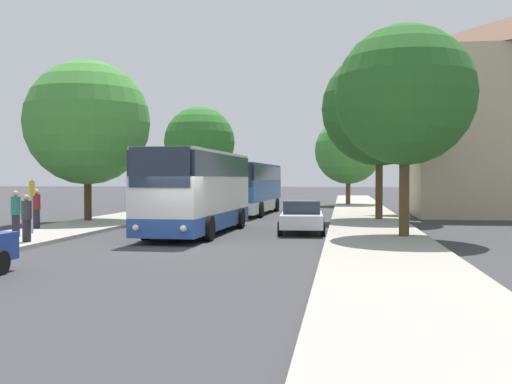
# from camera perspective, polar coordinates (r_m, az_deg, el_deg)

# --- Properties ---
(ground_plane) EXTENTS (300.00, 300.00, 0.00)m
(ground_plane) POSITION_cam_1_polar(r_m,az_deg,el_deg) (21.35, -7.12, -5.24)
(ground_plane) COLOR #38383A
(ground_plane) RESTS_ON ground
(sidewalk_right) EXTENTS (4.00, 120.00, 0.15)m
(sidewalk_right) POSITION_cam_1_polar(r_m,az_deg,el_deg) (20.63, 12.06, -5.28)
(sidewalk_right) COLOR #A39E93
(sidewalk_right) RESTS_ON ground_plane
(bus_front) EXTENTS (3.07, 10.30, 3.57)m
(bus_front) POSITION_cam_1_polar(r_m,az_deg,el_deg) (26.30, -5.54, 0.15)
(bus_front) COLOR #2D519E
(bus_front) RESTS_ON ground_plane
(bus_middle) EXTENTS (3.07, 11.59, 3.38)m
(bus_middle) POSITION_cam_1_polar(r_m,az_deg,el_deg) (40.34, -0.50, 0.42)
(bus_middle) COLOR silver
(bus_middle) RESTS_ON ground_plane
(parked_car_right_near) EXTENTS (2.18, 4.55, 1.45)m
(parked_car_right_near) POSITION_cam_1_polar(r_m,az_deg,el_deg) (26.67, 4.39, -2.30)
(parked_car_right_near) COLOR silver
(parked_car_right_near) RESTS_ON ground_plane
(bus_stop_sign) EXTENTS (0.08, 0.45, 2.21)m
(bus_stop_sign) POSITION_cam_1_polar(r_m,az_deg,el_deg) (26.51, -20.55, -0.72)
(bus_stop_sign) COLOR gray
(bus_stop_sign) RESTS_ON sidewalk_left
(pedestrian_waiting_near) EXTENTS (0.36, 0.36, 1.70)m
(pedestrian_waiting_near) POSITION_cam_1_polar(r_m,az_deg,el_deg) (23.00, -21.01, -2.33)
(pedestrian_waiting_near) COLOR #23232D
(pedestrian_waiting_near) RESTS_ON sidewalk_left
(pedestrian_waiting_far) EXTENTS (0.36, 0.36, 1.80)m
(pedestrian_waiting_far) POSITION_cam_1_polar(r_m,az_deg,el_deg) (28.98, -20.19, -1.48)
(pedestrian_waiting_far) COLOR #23232D
(pedestrian_waiting_far) RESTS_ON sidewalk_left
(pedestrian_walking_back) EXTENTS (0.36, 0.36, 1.80)m
(pedestrian_walking_back) POSITION_cam_1_polar(r_m,az_deg,el_deg) (25.26, -21.91, -1.89)
(pedestrian_walking_back) COLOR #23232D
(pedestrian_walking_back) RESTS_ON sidewalk_left
(tree_left_near) EXTENTS (6.74, 6.74, 8.68)m
(tree_left_near) POSITION_cam_1_polar(r_m,az_deg,el_deg) (33.92, -15.76, 6.38)
(tree_left_near) COLOR #47331E
(tree_left_near) RESTS_ON sidewalk_left
(tree_left_far) EXTENTS (6.34, 6.34, 8.72)m
(tree_left_far) POSITION_cam_1_polar(r_m,az_deg,el_deg) (54.15, -5.40, 4.76)
(tree_left_far) COLOR #513D23
(tree_left_far) RESTS_ON sidewalk_left
(tree_right_near) EXTENTS (6.41, 6.41, 9.38)m
(tree_right_near) POSITION_cam_1_polar(r_m,az_deg,el_deg) (34.31, 11.67, 7.79)
(tree_right_near) COLOR #513D23
(tree_right_near) RESTS_ON sidewalk_right
(tree_right_mid) EXTENTS (5.87, 5.87, 7.65)m
(tree_right_mid) POSITION_cam_1_polar(r_m,az_deg,el_deg) (53.31, 8.78, 3.91)
(tree_right_mid) COLOR brown
(tree_right_mid) RESTS_ON sidewalk_right
(tree_right_far) EXTENTS (5.52, 5.52, 8.31)m
(tree_right_far) POSITION_cam_1_polar(r_m,az_deg,el_deg) (24.48, 13.98, 8.91)
(tree_right_far) COLOR #513D23
(tree_right_far) RESTS_ON sidewalk_right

